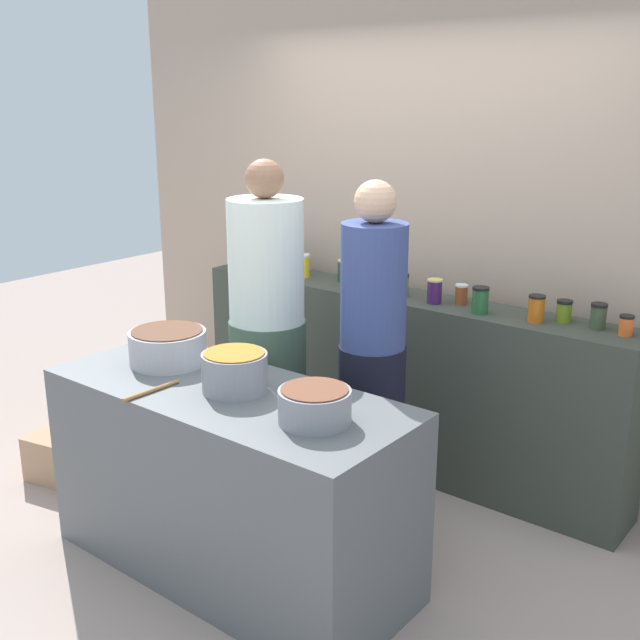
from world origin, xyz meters
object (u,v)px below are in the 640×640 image
at_px(preserve_jar_1, 257,259).
at_px(preserve_jar_12, 564,311).
at_px(preserve_jar_11, 536,309).
at_px(wooden_spoon, 152,391).
at_px(preserve_jar_9, 461,294).
at_px(preserve_jar_10, 480,300).
at_px(preserve_jar_5, 343,271).
at_px(preserve_jar_8, 435,291).
at_px(cooking_pot_left, 168,347).
at_px(cooking_pot_center, 235,372).
at_px(preserve_jar_13, 598,316).
at_px(preserve_jar_3, 295,261).
at_px(preserve_jar_14, 626,325).
at_px(cooking_pot_right, 315,406).
at_px(preserve_jar_0, 242,255).
at_px(cook_with_tongs, 268,355).
at_px(bread_crate, 70,458).
at_px(cook_in_cap, 372,378).
at_px(preserve_jar_2, 272,264).
at_px(preserve_jar_4, 303,266).
at_px(preserve_jar_6, 360,277).
at_px(preserve_jar_7, 403,285).

xyz_separation_m(preserve_jar_1, preserve_jar_12, (2.04, 0.05, -0.00)).
relative_size(preserve_jar_11, wooden_spoon, 0.47).
height_order(preserve_jar_9, preserve_jar_11, preserve_jar_11).
bearing_deg(preserve_jar_10, preserve_jar_5, 173.31).
distance_m(preserve_jar_8, preserve_jar_10, 0.29).
relative_size(cooking_pot_left, cooking_pot_center, 1.28).
bearing_deg(preserve_jar_9, preserve_jar_13, 0.56).
bearing_deg(preserve_jar_11, preserve_jar_10, -174.04).
bearing_deg(preserve_jar_13, cooking_pot_center, -126.47).
xyz_separation_m(preserve_jar_8, cooking_pot_left, (-0.69, -1.29, -0.12)).
relative_size(preserve_jar_3, preserve_jar_10, 1.03).
distance_m(preserve_jar_3, preserve_jar_8, 1.07).
bearing_deg(preserve_jar_14, cooking_pot_right, -116.45).
relative_size(preserve_jar_3, preserve_jar_14, 1.45).
distance_m(preserve_jar_0, preserve_jar_1, 0.12).
distance_m(preserve_jar_14, cook_with_tongs, 1.75).
bearing_deg(bread_crate, preserve_jar_12, 32.37).
height_order(cooking_pot_center, wooden_spoon, cooking_pot_center).
xyz_separation_m(preserve_jar_14, bread_crate, (-2.55, -1.38, -0.94)).
bearing_deg(preserve_jar_1, preserve_jar_9, 0.97).
relative_size(preserve_jar_8, cook_with_tongs, 0.07).
height_order(cooking_pot_left, cook_in_cap, cook_in_cap).
xyz_separation_m(preserve_jar_3, preserve_jar_11, (1.64, -0.09, -0.00)).
xyz_separation_m(preserve_jar_2, preserve_jar_4, (0.22, 0.04, 0.01)).
bearing_deg(cook_with_tongs, preserve_jar_2, 130.49).
relative_size(preserve_jar_4, preserve_jar_9, 1.31).
height_order(preserve_jar_10, cooking_pot_center, preserve_jar_10).
distance_m(preserve_jar_3, preserve_jar_9, 1.19).
height_order(preserve_jar_1, preserve_jar_6, preserve_jar_6).
height_order(cooking_pot_left, bread_crate, cooking_pot_left).
height_order(preserve_jar_3, cook_with_tongs, cook_with_tongs).
height_order(preserve_jar_9, cooking_pot_left, preserve_jar_9).
height_order(preserve_jar_0, preserve_jar_10, preserve_jar_0).
height_order(preserve_jar_2, cook_with_tongs, cook_with_tongs).
distance_m(preserve_jar_7, preserve_jar_9, 0.34).
height_order(preserve_jar_13, wooden_spoon, preserve_jar_13).
bearing_deg(cooking_pot_right, preserve_jar_11, 78.08).
relative_size(wooden_spoon, cook_in_cap, 0.17).
distance_m(preserve_jar_5, preserve_jar_14, 1.68).
height_order(preserve_jar_9, preserve_jar_12, preserve_jar_12).
relative_size(preserve_jar_7, cooking_pot_left, 0.36).
relative_size(preserve_jar_5, preserve_jar_8, 1.01).
relative_size(preserve_jar_4, cooking_pot_center, 0.50).
height_order(preserve_jar_2, preserve_jar_13, preserve_jar_13).
height_order(preserve_jar_4, preserve_jar_7, preserve_jar_4).
bearing_deg(preserve_jar_4, preserve_jar_0, 179.77).
bearing_deg(cook_with_tongs, cooking_pot_center, -60.35).
bearing_deg(preserve_jar_2, preserve_jar_5, 11.11).
xyz_separation_m(cooking_pot_left, cook_with_tongs, (0.18, 0.50, -0.14)).
distance_m(preserve_jar_13, wooden_spoon, 2.13).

